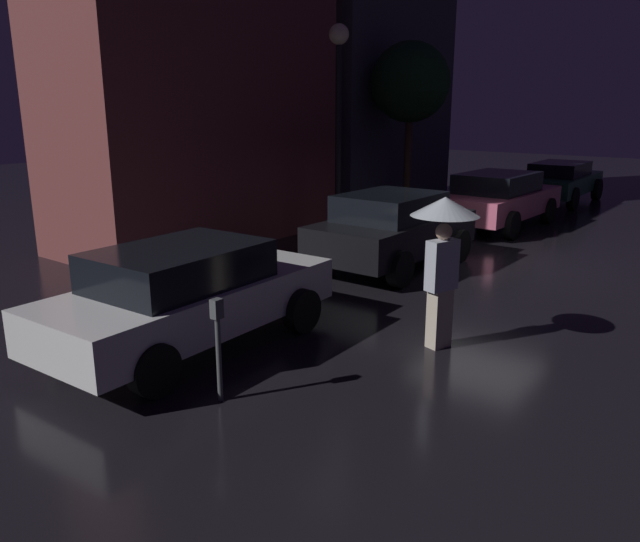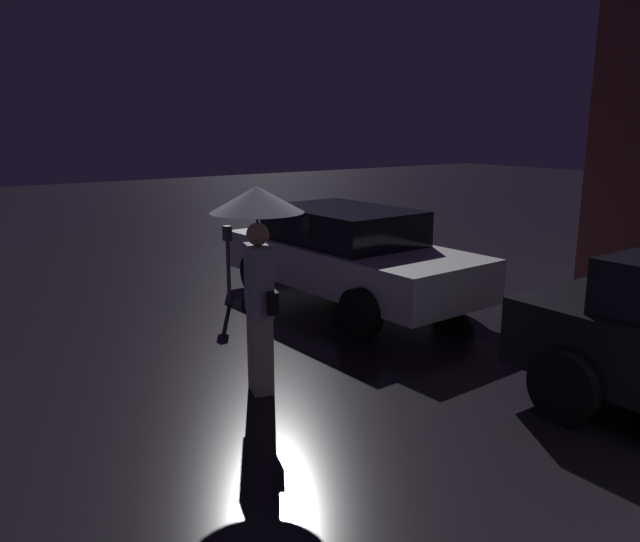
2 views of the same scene
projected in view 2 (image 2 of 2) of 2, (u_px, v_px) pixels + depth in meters
parked_car_white at (348, 254)px, 9.38m from camera, size 4.36×1.96×1.43m
pedestrian_with_umbrella at (258, 242)px, 6.01m from camera, size 0.91×0.91×2.08m
parking_meter at (228, 256)px, 9.22m from camera, size 0.12×0.10×1.20m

